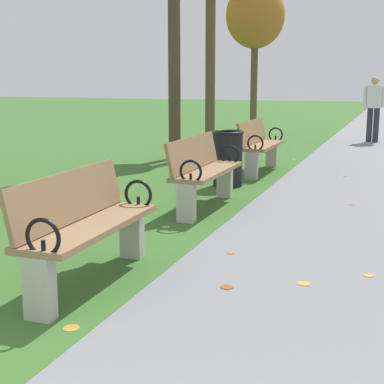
% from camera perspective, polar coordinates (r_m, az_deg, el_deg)
% --- Properties ---
extents(park_bench_2, '(0.49, 1.61, 0.90)m').
position_cam_1_polar(park_bench_2, '(4.69, -10.35, -3.14)').
color(park_bench_2, '#93704C').
rests_on(park_bench_2, ground).
extents(park_bench_3, '(0.48, 1.60, 0.90)m').
position_cam_1_polar(park_bench_3, '(7.29, 1.13, 2.13)').
color(park_bench_3, '#93704C').
rests_on(park_bench_3, ground).
extents(park_bench_4, '(0.48, 1.60, 0.90)m').
position_cam_1_polar(park_bench_4, '(10.16, 6.63, 4.63)').
color(park_bench_4, '#93704C').
rests_on(park_bench_4, ground).
extents(tree_4, '(1.51, 1.51, 4.01)m').
position_cam_1_polar(tree_4, '(15.73, 6.19, 16.62)').
color(tree_4, brown).
rests_on(tree_4, ground).
extents(pedestrian_walking, '(0.53, 0.23, 1.62)m').
position_cam_1_polar(pedestrian_walking, '(15.38, 17.34, 8.06)').
color(pedestrian_walking, '#2D2D38').
rests_on(pedestrian_walking, paved_walkway).
extents(trash_bin, '(0.48, 0.48, 0.84)m').
position_cam_1_polar(trash_bin, '(8.83, 3.52, 3.30)').
color(trash_bin, black).
rests_on(trash_bin, ground).
extents(scattered_leaves, '(5.10, 13.31, 0.02)m').
position_cam_1_polar(scattered_leaves, '(4.76, -7.51, -8.81)').
color(scattered_leaves, '#BC842D').
rests_on(scattered_leaves, ground).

